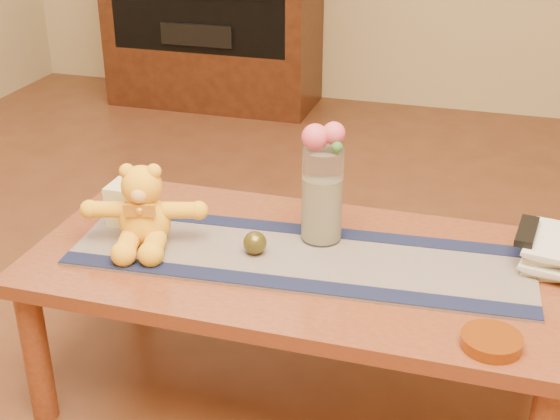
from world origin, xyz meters
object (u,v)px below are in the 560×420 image
(pillar_candle, at_px, (128,203))
(amber_dish, at_px, (491,341))
(teddy_bear, at_px, (144,205))
(tv_remote, at_px, (527,231))
(glass_vase, at_px, (322,195))
(bronze_ball, at_px, (255,243))
(book_bottom, at_px, (523,255))

(pillar_candle, distance_m, amber_dish, 1.06)
(teddy_bear, height_order, tv_remote, teddy_bear)
(glass_vase, xyz_separation_m, amber_dish, (0.47, -0.36, -0.12))
(pillar_candle, relative_size, bronze_ball, 1.87)
(tv_remote, bearing_deg, book_bottom, 90.00)
(pillar_candle, relative_size, book_bottom, 0.52)
(bronze_ball, distance_m, tv_remote, 0.70)
(tv_remote, height_order, amber_dish, tv_remote)
(glass_vase, bearing_deg, pillar_candle, -173.89)
(amber_dish, bearing_deg, glass_vase, 142.09)
(glass_vase, relative_size, amber_dish, 1.96)
(tv_remote, distance_m, amber_dish, 0.42)
(book_bottom, distance_m, amber_dish, 0.43)
(amber_dish, bearing_deg, bronze_ball, 159.17)
(glass_vase, bearing_deg, bronze_ball, -138.11)
(tv_remote, bearing_deg, glass_vase, -168.28)
(pillar_candle, relative_size, tv_remote, 0.72)
(teddy_bear, xyz_separation_m, book_bottom, (0.98, 0.21, -0.10))
(teddy_bear, height_order, bronze_ball, teddy_bear)
(bronze_ball, bearing_deg, teddy_bear, -176.28)
(pillar_candle, xyz_separation_m, tv_remote, (1.08, 0.11, 0.02))
(teddy_bear, bearing_deg, pillar_candle, 121.33)
(teddy_bear, bearing_deg, bronze_ball, -11.64)
(pillar_candle, relative_size, amber_dish, 0.87)
(book_bottom, bearing_deg, tv_remote, -93.00)
(teddy_bear, distance_m, tv_remote, 1.00)
(bronze_ball, relative_size, book_bottom, 0.28)
(glass_vase, distance_m, bronze_ball, 0.22)
(pillar_candle, distance_m, tv_remote, 1.08)
(teddy_bear, xyz_separation_m, bronze_ball, (0.30, 0.02, -0.08))
(teddy_bear, distance_m, bronze_ball, 0.31)
(teddy_bear, xyz_separation_m, amber_dish, (0.92, -0.21, -0.10))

